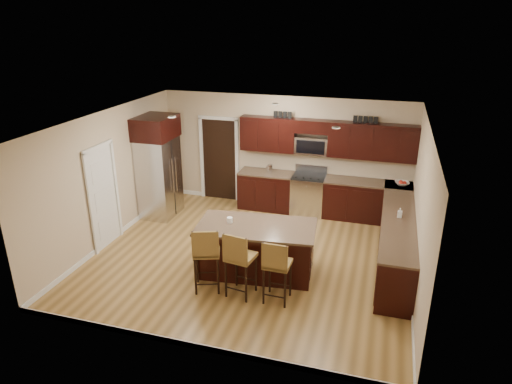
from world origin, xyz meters
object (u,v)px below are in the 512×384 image
(island, at_px, (256,250))
(stool_left, at_px, (206,252))
(range, at_px, (308,194))
(refrigerator, at_px, (159,166))
(stool_mid, at_px, (239,257))
(stool_right, at_px, (276,265))

(island, height_order, stool_left, stool_left)
(range, relative_size, refrigerator, 0.47)
(stool_mid, height_order, refrigerator, refrigerator)
(island, relative_size, stool_mid, 1.89)
(stool_right, height_order, refrigerator, refrigerator)
(stool_right, xyz_separation_m, refrigerator, (-3.46, 2.69, 0.50))
(stool_left, bearing_deg, range, 55.51)
(stool_left, bearing_deg, stool_right, -18.98)
(range, xyz_separation_m, stool_left, (-1.04, -3.76, 0.26))
(range, distance_m, stool_mid, 3.80)
(stool_right, bearing_deg, stool_left, -178.49)
(range, relative_size, stool_left, 0.94)
(stool_mid, height_order, stool_right, stool_mid)
(stool_right, bearing_deg, refrigerator, 143.69)
(stool_mid, bearing_deg, range, 91.84)
(refrigerator, bearing_deg, island, -32.65)
(stool_mid, bearing_deg, stool_right, 9.18)
(island, distance_m, stool_mid, 0.90)
(island, xyz_separation_m, stool_left, (-0.62, -0.85, 0.31))
(stool_mid, xyz_separation_m, refrigerator, (-2.83, 2.69, 0.47))
(range, relative_size, island, 0.50)
(refrigerator, bearing_deg, range, 18.04)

